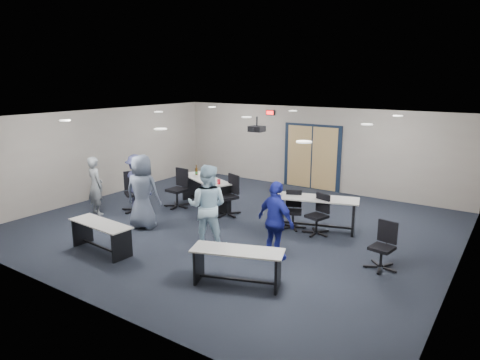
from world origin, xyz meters
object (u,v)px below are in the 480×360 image
Objects in this scene: table_front_left at (101,232)px; chair_loose_left at (135,192)px; chair_back_a at (177,188)px; chair_back_b at (227,195)px; person_gray at (96,186)px; person_plaid at (142,192)px; chair_loose_right at (382,246)px; table_back_left at (205,187)px; chair_back_c at (293,210)px; chair_back_d at (317,215)px; person_back at (137,183)px; person_navy at (276,221)px; person_lightblue at (207,206)px; table_back_right at (316,208)px; table_front_right at (237,261)px.

chair_loose_left is at bearing 126.93° from table_front_left.
chair_back_b is at bearing 9.99° from chair_back_a.
chair_loose_left is 1.04m from person_gray.
chair_loose_right is at bearing 172.40° from person_plaid.
chair_back_c is (2.96, -0.29, -0.10)m from table_back_left.
chair_back_d is 5.06m from person_back.
chair_back_b is at bearing 176.41° from chair_loose_right.
chair_back_c is 1.96m from person_navy.
chair_loose_right is 0.51× the size of person_lightblue.
person_lightblue reaches higher than person_back.
chair_back_b is at bearing -19.07° from person_navy.
chair_back_b is 0.67× the size of person_navy.
chair_back_d is at bearing 159.71° from chair_loose_right.
person_plaid is (1.19, -0.81, 0.37)m from chair_loose_left.
chair_back_b is 0.69× the size of person_gray.
person_back is (-4.30, -1.07, 0.33)m from chair_back_c.
chair_back_a is (-0.61, -0.55, -0.02)m from table_back_left.
person_navy is at bearing 165.41° from person_lightblue.
table_back_right is 5.87m from person_gray.
table_front_left is at bearing -62.74° from table_back_left.
person_lightblue reaches higher than chair_loose_left.
chair_loose_right is 7.47m from person_gray.
person_lightblue reaches higher than table_back_right.
chair_back_a is 2.19m from person_gray.
chair_back_d is at bearing -80.50° from table_back_right.
person_navy is (4.11, -1.60, 0.27)m from chair_back_a.
person_navy reaches higher than person_back.
table_front_right is at bearing -179.34° from person_gray.
table_front_right is 3.23m from chair_back_c.
chair_back_d is 0.52× the size of person_plaid.
person_gray is at bearing -23.84° from person_lightblue.
chair_back_d is (3.37, 3.52, 0.04)m from table_front_left.
chair_back_c is (1.96, 0.06, -0.09)m from chair_back_b.
chair_back_c is 0.51× the size of person_lightblue.
table_front_right is 2.85m from chair_loose_right.
chair_back_c is at bearing -57.01° from person_navy.
table_back_right is 4.10m from chair_back_a.
table_back_right is at bearing -164.59° from person_plaid.
table_back_left is 2.27× the size of chair_loose_right.
chair_back_c reaches higher than table_back_right.
chair_loose_right is (2.47, -1.11, 0.00)m from chair_back_c.
person_back reaches higher than chair_back_a.
table_back_right is 1.91× the size of chair_back_b.
chair_back_d is at bearing -169.12° from person_plaid.
person_lightblue is (-1.53, -2.31, 0.36)m from table_back_right.
person_gray reaches higher than chair_back_d.
chair_back_a is at bearing 159.08° from chair_back_c.
chair_loose_left is 0.60× the size of person_lightblue.
person_gray is at bearing 56.45° from person_back.
chair_back_d is (3.61, -0.34, -0.09)m from table_back_left.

